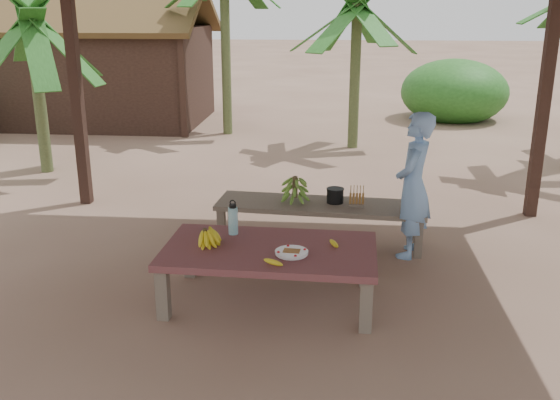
# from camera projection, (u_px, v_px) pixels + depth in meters

# --- Properties ---
(ground) EXTENTS (80.00, 80.00, 0.00)m
(ground) POSITION_uv_depth(u_px,v_px,m) (287.00, 287.00, 5.70)
(ground) COLOR brown
(ground) RESTS_ON ground
(work_table) EXTENTS (1.83, 1.06, 0.50)m
(work_table) POSITION_uv_depth(u_px,v_px,m) (270.00, 255.00, 5.31)
(work_table) COLOR brown
(work_table) RESTS_ON ground
(bench) EXTENTS (2.24, 0.77, 0.45)m
(bench) POSITION_uv_depth(u_px,v_px,m) (320.00, 208.00, 6.63)
(bench) COLOR brown
(bench) RESTS_ON ground
(ripe_banana_bunch) EXTENTS (0.32, 0.30, 0.16)m
(ripe_banana_bunch) POSITION_uv_depth(u_px,v_px,m) (205.00, 236.00, 5.34)
(ripe_banana_bunch) COLOR yellow
(ripe_banana_bunch) RESTS_ON work_table
(plate) EXTENTS (0.28, 0.28, 0.04)m
(plate) POSITION_uv_depth(u_px,v_px,m) (292.00, 253.00, 5.13)
(plate) COLOR white
(plate) RESTS_ON work_table
(loose_banana_front) EXTENTS (0.17, 0.10, 0.04)m
(loose_banana_front) POSITION_uv_depth(u_px,v_px,m) (273.00, 262.00, 4.93)
(loose_banana_front) COLOR yellow
(loose_banana_front) RESTS_ON work_table
(loose_banana_side) EXTENTS (0.10, 0.14, 0.04)m
(loose_banana_side) POSITION_uv_depth(u_px,v_px,m) (334.00, 243.00, 5.32)
(loose_banana_side) COLOR yellow
(loose_banana_side) RESTS_ON work_table
(water_flask) EXTENTS (0.09, 0.09, 0.32)m
(water_flask) POSITION_uv_depth(u_px,v_px,m) (233.00, 220.00, 5.56)
(water_flask) COLOR #3AA6B5
(water_flask) RESTS_ON work_table
(green_banana_stalk) EXTENTS (0.28, 0.28, 0.30)m
(green_banana_stalk) POSITION_uv_depth(u_px,v_px,m) (295.00, 189.00, 6.62)
(green_banana_stalk) COLOR #598C2D
(green_banana_stalk) RESTS_ON bench
(cooking_pot) EXTENTS (0.18, 0.18, 0.15)m
(cooking_pot) POSITION_uv_depth(u_px,v_px,m) (335.00, 196.00, 6.62)
(cooking_pot) COLOR black
(cooking_pot) RESTS_ON bench
(skewer_rack) EXTENTS (0.19, 0.09, 0.24)m
(skewer_rack) POSITION_uv_depth(u_px,v_px,m) (357.00, 196.00, 6.47)
(skewer_rack) COLOR #A57F47
(skewer_rack) RESTS_ON bench
(woman) EXTENTS (0.52, 0.63, 1.48)m
(woman) POSITION_uv_depth(u_px,v_px,m) (413.00, 186.00, 6.22)
(woman) COLOR #76A3DF
(woman) RESTS_ON ground
(hut) EXTENTS (4.40, 3.43, 2.85)m
(hut) POSITION_uv_depth(u_px,v_px,m) (108.00, 70.00, 13.34)
(hut) COLOR black
(hut) RESTS_ON ground
(banana_plant_n) EXTENTS (1.80, 1.80, 2.68)m
(banana_plant_n) POSITION_uv_depth(u_px,v_px,m) (357.00, 20.00, 10.56)
(banana_plant_n) COLOR #596638
(banana_plant_n) RESTS_ON ground
(banana_plant_w) EXTENTS (1.80, 1.80, 2.45)m
(banana_plant_w) POSITION_uv_depth(u_px,v_px,m) (32.00, 39.00, 9.03)
(banana_plant_w) COLOR #596638
(banana_plant_w) RESTS_ON ground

